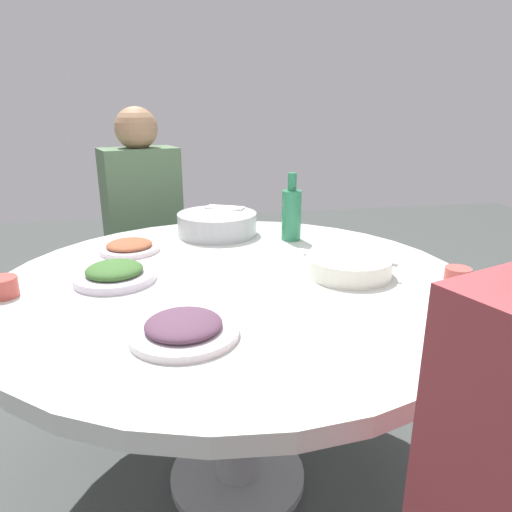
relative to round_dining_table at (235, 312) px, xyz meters
name	(u,v)px	position (x,y,z in m)	size (l,w,h in m)	color
ground	(238,478)	(0.00, 0.00, -0.62)	(8.00, 8.00, 0.00)	#414644
round_dining_table	(235,312)	(0.00, 0.00, 0.00)	(1.36, 1.36, 0.73)	#99999E
rice_bowl	(218,223)	(0.00, -0.47, 0.16)	(0.30, 0.30, 0.09)	#B2B5BA
soup_bowl	(349,266)	(-0.33, 0.04, 0.14)	(0.25, 0.25, 0.06)	white
dish_greens	(115,274)	(0.34, -0.03, 0.13)	(0.23, 0.23, 0.06)	silver
dish_eggplant	(184,328)	(0.16, 0.34, 0.13)	(0.24, 0.24, 0.05)	silver
dish_stirfry	(130,247)	(0.32, -0.31, 0.13)	(0.20, 0.20, 0.04)	silver
green_bottle	(291,213)	(-0.26, -0.35, 0.21)	(0.07, 0.07, 0.25)	#2B8156
tea_cup_near	(457,278)	(-0.59, 0.19, 0.14)	(0.07, 0.07, 0.06)	#CA5049
tea_cup_far	(2,287)	(0.61, 0.03, 0.14)	(0.08, 0.08, 0.05)	#C34B43
stool_for_diner_left	(150,310)	(0.31, -0.95, -0.40)	(0.33, 0.33, 0.44)	brown
diner_left	(142,205)	(0.31, -0.95, 0.14)	(0.41, 0.42, 0.76)	#2D333D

